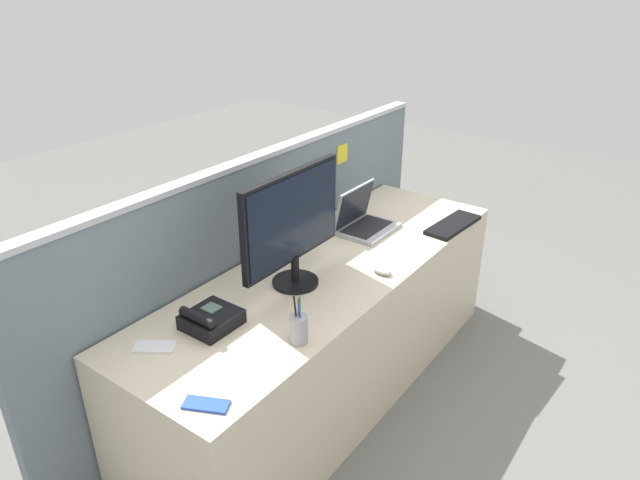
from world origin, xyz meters
The scene contains 11 objects.
ground_plane centered at (0.00, 0.00, 0.00)m, with size 10.00×10.00×0.00m, color slate.
desk centered at (0.00, 0.00, 0.35)m, with size 2.18×0.69×0.70m, color beige.
cubicle_divider centered at (0.00, 0.38, 0.59)m, with size 2.67×0.08×1.17m.
desktop_monitor centered at (-0.21, 0.04, 0.99)m, with size 0.60×0.20×0.51m.
laptop centered at (0.44, 0.09, 0.76)m, with size 0.31×0.24×0.23m.
desk_phone centered at (-0.67, 0.09, 0.73)m, with size 0.20×0.18×0.09m.
keyboard_main centered at (0.75, -0.28, 0.71)m, with size 0.38×0.14×0.02m, color black.
computer_mouse_right_hand centered at (0.09, -0.23, 0.72)m, with size 0.06×0.10×0.03m, color silver.
pen_cup centered at (-0.54, -0.25, 0.76)m, with size 0.07×0.07×0.19m.
cell_phone_blue_case centered at (-0.98, -0.22, 0.70)m, with size 0.06×0.15×0.01m, color blue.
cell_phone_white_slab centered at (-0.88, 0.15, 0.70)m, with size 0.07×0.15×0.01m, color silver.
Camera 1 is at (-1.90, -1.33, 1.96)m, focal length 32.14 mm.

